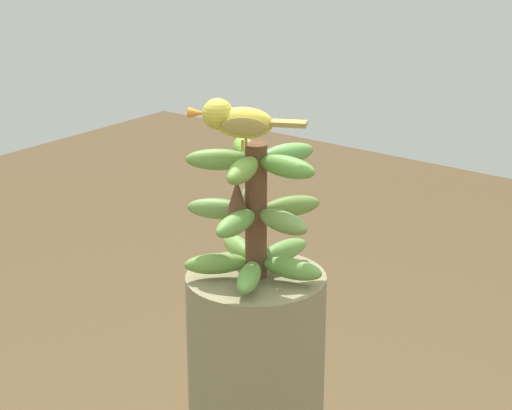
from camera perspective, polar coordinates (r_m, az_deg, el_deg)
name	(u,v)px	position (r m, az deg, el deg)	size (l,w,h in m)	color
banana_bunch	(255,211)	(1.61, -0.03, -0.35)	(0.25, 0.25, 0.24)	brown
perched_bird	(236,120)	(1.54, -1.23, 5.28)	(0.11, 0.19, 0.08)	#C68933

